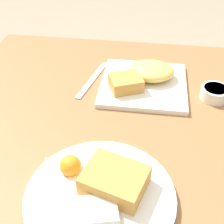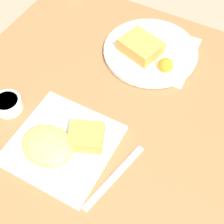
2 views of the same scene
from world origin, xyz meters
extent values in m
cube|color=olive|center=(0.00, 0.00, 0.69)|extent=(0.94, 0.89, 0.04)
cylinder|color=brown|center=(0.41, -0.38, 0.34)|extent=(0.05, 0.05, 0.67)
cube|color=beige|center=(0.05, 0.26, 0.71)|extent=(0.17, 0.23, 0.00)
cube|color=white|center=(-0.06, -0.16, 0.71)|extent=(0.24, 0.24, 0.01)
ellipsoid|color=#EAC660|center=(-0.08, -0.19, 0.74)|extent=(0.13, 0.11, 0.04)
cube|color=gold|center=(-0.01, -0.13, 0.74)|extent=(0.11, 0.10, 0.04)
cylinder|color=white|center=(0.00, 0.24, 0.72)|extent=(0.29, 0.29, 0.01)
cube|color=gold|center=(-0.03, 0.22, 0.74)|extent=(0.14, 0.12, 0.04)
cube|color=silver|center=(0.03, 0.29, 0.73)|extent=(0.14, 0.09, 0.02)
sphere|color=orange|center=(0.07, 0.19, 0.74)|extent=(0.04, 0.04, 0.04)
cylinder|color=white|center=(-0.25, -0.13, 0.72)|extent=(0.08, 0.08, 0.03)
cylinder|color=#D1B775|center=(-0.25, -0.13, 0.74)|extent=(0.06, 0.06, 0.00)
cube|color=silver|center=(0.09, -0.17, 0.71)|extent=(0.06, 0.21, 0.00)
camera|label=1|loc=(-0.07, 0.59, 1.21)|focal=50.00mm
camera|label=2|loc=(0.23, -0.43, 1.40)|focal=50.00mm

